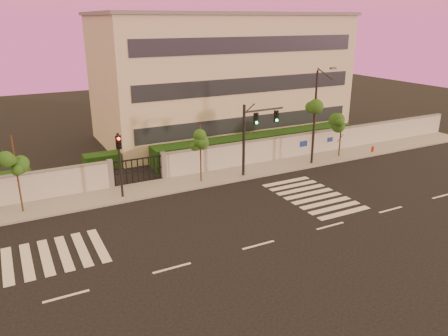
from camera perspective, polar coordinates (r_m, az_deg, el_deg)
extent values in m
plane|color=black|center=(24.13, 4.51, -10.01)|extent=(120.00, 120.00, 0.00)
cube|color=gray|center=(32.63, -5.26, -1.94)|extent=(60.00, 3.00, 0.15)
cube|color=#AFB1B6|center=(40.89, 12.98, 3.33)|extent=(31.00, 0.30, 2.00)
cube|color=slate|center=(40.63, 13.09, 4.77)|extent=(31.00, 0.36, 0.12)
cube|color=slate|center=(32.25, -14.58, -0.81)|extent=(0.35, 0.35, 2.20)
cube|color=slate|center=(33.28, -7.89, 0.25)|extent=(0.35, 0.35, 2.20)
cube|color=black|center=(39.68, 4.54, 3.14)|extent=(20.00, 2.00, 1.80)
cube|color=black|center=(37.46, -13.37, 1.24)|extent=(6.00, 1.50, 1.20)
cube|color=beige|center=(45.08, -0.43, 11.72)|extent=(24.00, 12.00, 12.00)
cube|color=#262D38|center=(40.51, 3.49, 5.83)|extent=(22.00, 0.08, 1.40)
cube|color=#262D38|center=(39.86, 3.59, 10.74)|extent=(22.00, 0.08, 1.40)
cube|color=#262D38|center=(39.52, 3.70, 15.77)|extent=(22.00, 0.08, 1.40)
cube|color=slate|center=(44.72, -0.46, 19.50)|extent=(24.40, 12.40, 0.30)
cube|color=silver|center=(24.72, -26.45, -11.35)|extent=(0.50, 4.00, 0.02)
cube|color=silver|center=(24.71, -24.35, -11.04)|extent=(0.50, 4.00, 0.02)
cube|color=silver|center=(24.73, -22.25, -10.71)|extent=(0.50, 4.00, 0.02)
cube|color=silver|center=(24.78, -20.16, -10.37)|extent=(0.50, 4.00, 0.02)
cube|color=silver|center=(24.87, -18.09, -10.02)|extent=(0.50, 4.00, 0.02)
cube|color=silver|center=(24.99, -16.04, -9.66)|extent=(0.50, 4.00, 0.02)
cube|color=silver|center=(28.77, 15.42, -5.68)|extent=(4.00, 0.50, 0.02)
cube|color=silver|center=(29.36, 14.24, -5.06)|extent=(4.00, 0.50, 0.02)
cube|color=silver|center=(29.97, 13.11, -4.46)|extent=(4.00, 0.50, 0.02)
cube|color=silver|center=(30.60, 12.03, -3.88)|extent=(4.00, 0.50, 0.02)
cube|color=silver|center=(31.24, 10.99, -3.32)|extent=(4.00, 0.50, 0.02)
cube|color=silver|center=(31.89, 10.00, -2.79)|extent=(4.00, 0.50, 0.02)
cube|color=silver|center=(32.55, 9.04, -2.28)|extent=(4.00, 0.50, 0.02)
cube|color=silver|center=(33.23, 8.13, -1.79)|extent=(4.00, 0.50, 0.02)
cube|color=silver|center=(21.31, -19.91, -15.48)|extent=(2.00, 0.15, 0.01)
cube|color=silver|center=(22.21, -6.80, -12.84)|extent=(2.00, 0.15, 0.01)
cube|color=silver|center=(24.13, 4.51, -9.99)|extent=(2.00, 0.15, 0.01)
cube|color=silver|center=(26.86, 13.69, -7.35)|extent=(2.00, 0.15, 0.01)
cube|color=silver|center=(30.17, 20.93, -5.11)|extent=(2.00, 0.15, 0.01)
cube|color=silver|center=(33.90, 26.62, -3.27)|extent=(2.00, 0.15, 0.01)
cylinder|color=#382314|center=(29.62, -25.38, -0.91)|extent=(0.11, 0.11, 5.06)
sphere|color=#204E16|center=(29.19, -25.80, 1.89)|extent=(1.03, 1.03, 1.03)
sphere|color=#204E16|center=(29.58, -24.98, 0.68)|extent=(0.79, 0.79, 0.79)
sphere|color=#204E16|center=(29.19, -26.19, 0.79)|extent=(0.75, 0.75, 0.75)
cylinder|color=#382314|center=(32.04, -3.07, 1.77)|extent=(0.11, 0.11, 4.43)
sphere|color=#204E16|center=(31.67, -3.12, 4.07)|extent=(1.00, 1.00, 1.00)
sphere|color=#204E16|center=(32.13, -2.71, 3.06)|extent=(0.77, 0.77, 0.77)
sphere|color=#204E16|center=(31.56, -3.45, 3.17)|extent=(0.73, 0.73, 0.73)
cylinder|color=#382314|center=(37.10, 11.69, 4.74)|extent=(0.13, 0.13, 5.62)
sphere|color=#204E16|center=(36.74, 11.87, 7.29)|extent=(1.16, 1.16, 1.16)
sphere|color=#204E16|center=(37.30, 12.02, 6.13)|extent=(0.89, 0.89, 0.89)
sphere|color=#204E16|center=(36.54, 11.58, 6.35)|extent=(0.84, 0.84, 0.84)
cylinder|color=#382314|center=(39.47, 14.96, 4.00)|extent=(0.12, 0.12, 3.84)
sphere|color=#204E16|center=(39.20, 15.10, 5.62)|extent=(1.14, 1.14, 1.14)
sphere|color=#204E16|center=(39.72, 15.22, 4.93)|extent=(0.87, 0.87, 0.87)
sphere|color=#204E16|center=(38.97, 14.87, 4.99)|extent=(0.83, 0.83, 0.83)
cylinder|color=black|center=(33.09, 2.60, 3.44)|extent=(0.22, 0.22, 5.66)
cylinder|color=black|center=(33.45, 5.25, 7.57)|extent=(3.47, 0.27, 0.15)
cube|color=black|center=(33.15, 4.19, 6.44)|extent=(0.32, 0.16, 0.82)
sphere|color=#0CF259|center=(33.11, 4.28, 5.97)|extent=(0.18, 0.18, 0.18)
cube|color=black|center=(34.12, 6.82, 6.72)|extent=(0.32, 0.16, 0.82)
sphere|color=#0CF259|center=(34.09, 6.91, 6.26)|extent=(0.18, 0.18, 0.18)
cylinder|color=black|center=(29.92, -13.39, 0.18)|extent=(0.16, 0.16, 4.60)
cube|color=black|center=(29.39, -13.61, 3.27)|extent=(0.36, 0.18, 0.92)
sphere|color=red|center=(29.21, -13.60, 3.76)|extent=(0.20, 0.20, 0.20)
cylinder|color=black|center=(36.43, 11.72, 6.28)|extent=(0.18, 0.18, 7.84)
cylinder|color=black|center=(35.16, 13.04, 11.91)|extent=(0.10, 1.88, 0.76)
cube|color=#3F3F44|center=(34.44, 14.07, 12.52)|extent=(0.49, 0.25, 0.15)
cylinder|color=#B8210C|center=(42.05, 18.82, 2.13)|extent=(0.20, 0.20, 0.46)
cylinder|color=#B8210C|center=(41.98, 18.86, 2.49)|extent=(0.26, 0.26, 0.09)
sphere|color=#B8210C|center=(41.95, 18.87, 2.63)|extent=(0.17, 0.17, 0.17)
cylinder|color=#B8210C|center=(42.02, 18.83, 2.25)|extent=(0.27, 0.19, 0.09)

